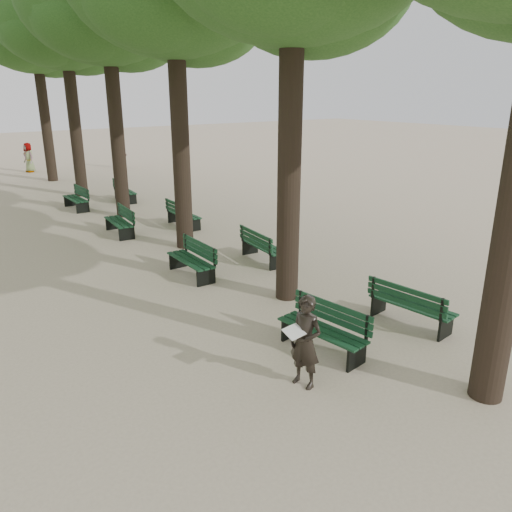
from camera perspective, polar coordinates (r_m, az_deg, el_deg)
ground at (r=9.02m, az=8.40°, el=-12.90°), size 120.00×120.00×0.00m
tree_central_4 at (r=24.62m, az=-21.21°, el=24.24°), size 6.00×6.00×9.95m
tree_central_5 at (r=29.41m, az=-24.09°, el=22.76°), size 6.00×6.00×9.95m
bench_left_0 at (r=9.48m, az=7.55°, el=-9.32°), size 0.80×1.86×0.92m
bench_left_1 at (r=13.20m, az=-7.41°, el=-1.18°), size 0.61×1.81×0.92m
bench_left_2 at (r=17.54m, az=-15.33°, el=3.24°), size 0.73×1.84×0.92m
bench_left_3 at (r=21.90m, az=-19.86°, el=5.73°), size 0.59×1.81×0.92m
bench_right_0 at (r=10.90m, az=17.26°, el=-6.22°), size 0.76×1.85×0.92m
bench_right_1 at (r=14.24m, az=0.87°, el=0.45°), size 0.77×1.85×0.92m
bench_right_2 at (r=18.13m, az=-8.25°, el=4.19°), size 0.64×1.82×0.92m
bench_right_3 at (r=22.94m, az=-14.71°, el=6.76°), size 0.75×1.85×0.92m
man_with_map at (r=8.21m, az=5.67°, el=-9.74°), size 0.66×0.69×1.59m
pedestrian_c at (r=33.08m, az=-15.06°, el=11.13°), size 0.49×1.02×1.67m
pedestrian_d at (r=33.24m, az=-24.52°, el=10.21°), size 0.54×0.91×1.73m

